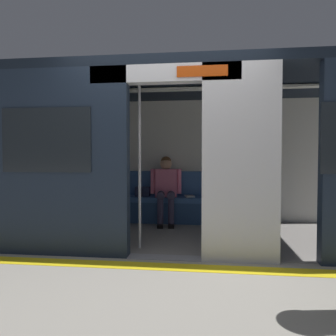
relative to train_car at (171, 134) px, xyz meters
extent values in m
plane|color=gray|center=(-0.05, 1.08, -1.52)|extent=(60.00, 60.00, 0.00)
cube|color=yellow|center=(-0.05, 1.38, -1.52)|extent=(8.00, 0.24, 0.01)
cube|color=silver|center=(-0.91, 1.10, -0.41)|extent=(0.86, 0.12, 2.23)
cube|color=black|center=(-0.91, 1.11, -0.14)|extent=(0.47, 0.02, 0.55)
cube|color=#192333|center=(1.76, 1.08, -0.41)|extent=(2.77, 0.16, 2.23)
cube|color=black|center=(1.35, 1.17, -0.14)|extent=(1.10, 0.02, 0.76)
cube|color=silver|center=(-0.05, 1.08, 0.61)|extent=(1.72, 0.16, 0.20)
cube|color=#BF3F0C|center=(-0.48, 1.17, 0.61)|extent=(0.56, 0.02, 0.12)
cube|color=black|center=(-0.05, -0.09, 0.77)|extent=(6.40, 2.51, 0.12)
cube|color=gray|center=(-0.05, -0.09, -1.52)|extent=(6.08, 2.35, 0.01)
cube|color=silver|center=(-0.05, -1.26, -0.41)|extent=(6.08, 0.10, 2.23)
cube|color=#38609E|center=(-0.05, -1.20, -0.83)|extent=(3.52, 0.06, 0.45)
cube|color=white|center=(-0.05, -0.09, 0.68)|extent=(4.48, 0.16, 0.03)
cube|color=gray|center=(-0.05, 1.08, -1.52)|extent=(0.86, 0.19, 0.01)
cube|color=#38609E|center=(-0.05, -0.98, -1.10)|extent=(3.20, 0.44, 0.09)
cube|color=navy|center=(-0.05, -0.78, -1.34)|extent=(3.20, 0.04, 0.37)
cube|color=pink|center=(0.19, -0.96, -0.81)|extent=(0.40, 0.26, 0.50)
sphere|color=tan|center=(0.19, -0.96, -0.46)|extent=(0.21, 0.21, 0.21)
sphere|color=brown|center=(0.19, -0.97, -0.43)|extent=(0.19, 0.19, 0.19)
cylinder|color=pink|center=(-0.04, -0.96, -0.78)|extent=(0.08, 0.08, 0.44)
cylinder|color=pink|center=(0.42, -0.91, -0.78)|extent=(0.08, 0.08, 0.44)
cylinder|color=#38334C|center=(0.08, -0.77, -1.01)|extent=(0.18, 0.41, 0.14)
cylinder|color=#38334C|center=(0.26, -0.75, -1.01)|extent=(0.18, 0.41, 0.14)
cylinder|color=#38334C|center=(0.06, -0.58, -1.27)|extent=(0.10, 0.10, 0.42)
cylinder|color=#38334C|center=(0.24, -0.55, -1.27)|extent=(0.10, 0.10, 0.42)
cube|color=black|center=(0.05, -0.53, -1.49)|extent=(0.12, 0.23, 0.06)
cube|color=black|center=(0.23, -0.51, -1.49)|extent=(0.12, 0.23, 0.06)
cube|color=#262D4C|center=(0.62, -0.97, -0.97)|extent=(0.26, 0.14, 0.17)
cube|color=#1A2035|center=(0.62, -0.90, -0.98)|extent=(0.02, 0.01, 0.14)
cube|color=silver|center=(-0.23, -0.97, -1.04)|extent=(0.20, 0.25, 0.03)
cylinder|color=silver|center=(0.32, 0.73, -0.42)|extent=(0.04, 0.04, 2.21)
camera|label=1|loc=(-0.54, 4.77, -0.34)|focal=34.36mm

